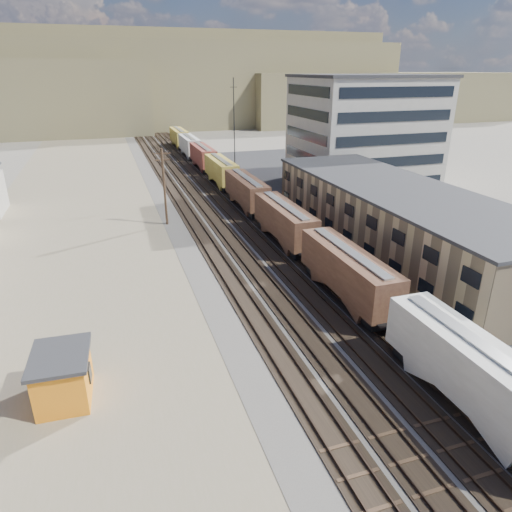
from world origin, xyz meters
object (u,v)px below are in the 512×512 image
object	(u,v)px
utility_pole_north	(164,186)
parked_car_blue	(381,188)
maintenance_shed	(63,376)
freight_train	(233,179)

from	to	relation	value
utility_pole_north	parked_car_blue	distance (m)	37.20
utility_pole_north	parked_car_blue	xyz separation A→B (m)	(36.46, 5.87, -4.49)
maintenance_shed	utility_pole_north	bearing A→B (deg)	71.73
parked_car_blue	freight_train	bearing A→B (deg)	137.68
utility_pole_north	freight_train	bearing A→B (deg)	43.28
freight_train	maintenance_shed	bearing A→B (deg)	-117.50
maintenance_shed	parked_car_blue	size ratio (longest dim) A/B	0.79
freight_train	maintenance_shed	world-z (taller)	freight_train
maintenance_shed	freight_train	bearing A→B (deg)	62.50
freight_train	utility_pole_north	world-z (taller)	utility_pole_north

